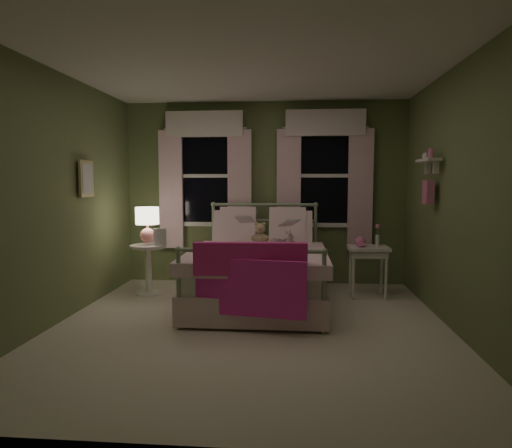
# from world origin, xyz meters

# --- Properties ---
(room_shell) EXTENTS (4.20, 4.20, 4.20)m
(room_shell) POSITION_xyz_m (0.00, 0.00, 1.30)
(room_shell) COLOR silver
(room_shell) RESTS_ON ground
(bed) EXTENTS (1.58, 2.04, 1.18)m
(bed) POSITION_xyz_m (0.01, 0.87, 0.38)
(bed) COLOR white
(bed) RESTS_ON ground
(pink_throw) EXTENTS (1.10, 0.26, 0.71)m
(pink_throw) POSITION_xyz_m (0.01, -0.16, 0.61)
(pink_throw) COLOR #EA2D90
(pink_throw) RESTS_ON bed
(child_left) EXTENTS (0.26, 0.19, 0.69)m
(child_left) POSITION_xyz_m (-0.27, 1.29, 0.91)
(child_left) COLOR #F7D1DD
(child_left) RESTS_ON bed
(child_right) EXTENTS (0.46, 0.40, 0.79)m
(child_right) POSITION_xyz_m (0.29, 1.29, 0.97)
(child_right) COLOR #F7D1DD
(child_right) RESTS_ON bed
(book_left) EXTENTS (0.21, 0.14, 0.26)m
(book_left) POSITION_xyz_m (-0.27, 1.04, 0.96)
(book_left) COLOR beige
(book_left) RESTS_ON child_left
(book_right) EXTENTS (0.23, 0.19, 0.26)m
(book_right) POSITION_xyz_m (0.29, 1.04, 0.92)
(book_right) COLOR beige
(book_right) RESTS_ON child_right
(teddy_bear) EXTENTS (0.23, 0.18, 0.31)m
(teddy_bear) POSITION_xyz_m (0.01, 1.13, 0.79)
(teddy_bear) COLOR tan
(teddy_bear) RESTS_ON bed
(nightstand_left) EXTENTS (0.46, 0.46, 0.65)m
(nightstand_left) POSITION_xyz_m (-1.46, 1.24, 0.42)
(nightstand_left) COLOR white
(nightstand_left) RESTS_ON ground
(table_lamp) EXTENTS (0.30, 0.30, 0.47)m
(table_lamp) POSITION_xyz_m (-1.46, 1.24, 0.95)
(table_lamp) COLOR pink
(table_lamp) RESTS_ON nightstand_left
(book_nightstand) EXTENTS (0.22, 0.26, 0.02)m
(book_nightstand) POSITION_xyz_m (-1.36, 1.16, 0.66)
(book_nightstand) COLOR beige
(book_nightstand) RESTS_ON nightstand_left
(nightstand_right) EXTENTS (0.50, 0.40, 0.64)m
(nightstand_right) POSITION_xyz_m (1.37, 1.34, 0.55)
(nightstand_right) COLOR white
(nightstand_right) RESTS_ON ground
(pink_toy) EXTENTS (0.14, 0.19, 0.14)m
(pink_toy) POSITION_xyz_m (1.27, 1.33, 0.71)
(pink_toy) COLOR pink
(pink_toy) RESTS_ON nightstand_right
(bud_vase) EXTENTS (0.06, 0.06, 0.28)m
(bud_vase) POSITION_xyz_m (1.49, 1.39, 0.79)
(bud_vase) COLOR white
(bud_vase) RESTS_ON nightstand_right
(window_left) EXTENTS (1.34, 0.13, 1.96)m
(window_left) POSITION_xyz_m (-0.85, 2.03, 1.62)
(window_left) COLOR black
(window_left) RESTS_ON room_shell
(window_right) EXTENTS (1.34, 0.13, 1.96)m
(window_right) POSITION_xyz_m (0.85, 2.03, 1.62)
(window_right) COLOR black
(window_right) RESTS_ON room_shell
(wall_shelf) EXTENTS (0.15, 0.50, 0.60)m
(wall_shelf) POSITION_xyz_m (1.90, 0.70, 1.52)
(wall_shelf) COLOR white
(wall_shelf) RESTS_ON room_shell
(framed_picture) EXTENTS (0.03, 0.32, 0.42)m
(framed_picture) POSITION_xyz_m (-1.95, 0.60, 1.50)
(framed_picture) COLOR beige
(framed_picture) RESTS_ON room_shell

